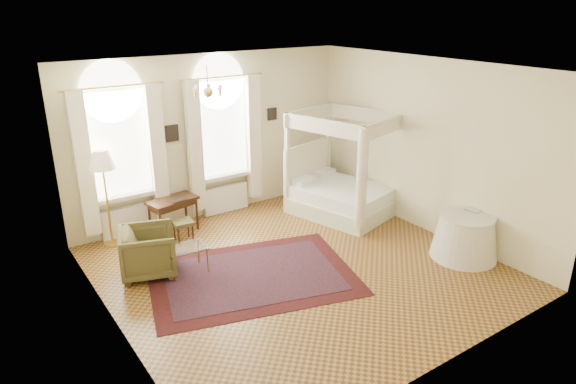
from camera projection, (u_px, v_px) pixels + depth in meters
name	position (u px, v px, depth m)	size (l,w,h in m)	color
ground	(297.00, 268.00, 8.65)	(6.00, 6.00, 0.00)	olive
room_walls	(298.00, 156.00, 7.96)	(6.00, 6.00, 6.00)	#F7ECBC
window_left	(121.00, 162.00, 9.33)	(1.62, 0.27, 3.29)	white
window_right	(224.00, 144.00, 10.45)	(1.62, 0.27, 3.29)	white
chandelier	(208.00, 91.00, 8.08)	(0.51, 0.45, 0.50)	gold
wall_pictures	(216.00, 125.00, 10.32)	(2.54, 0.03, 0.39)	black
canopy_bed	(343.00, 191.00, 10.75)	(2.05, 2.31, 2.14)	beige
nightstand	(318.00, 181.00, 11.92)	(0.44, 0.39, 0.62)	#351D0E
nightstand_lamp	(317.00, 157.00, 11.74)	(0.27, 0.27, 0.39)	gold
writing_desk	(173.00, 204.00, 9.78)	(1.01, 0.66, 0.70)	#351D0E
laptop	(178.00, 200.00, 9.68)	(0.33, 0.21, 0.03)	black
stool	(183.00, 224.00, 9.52)	(0.40, 0.40, 0.41)	#4E4721
armchair	(148.00, 251.00, 8.36)	(0.85, 0.88, 0.80)	#49421F
coffee_table	(186.00, 250.00, 8.39)	(0.69, 0.50, 0.46)	silver
floor_lamp	(102.00, 165.00, 8.97)	(0.47, 0.47, 1.81)	gold
oriental_rug	(252.00, 276.00, 8.40)	(3.79, 3.16, 0.01)	#410F10
side_table	(465.00, 237.00, 8.93)	(1.15, 1.15, 0.78)	white
book	(471.00, 211.00, 8.94)	(0.20, 0.27, 0.03)	black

